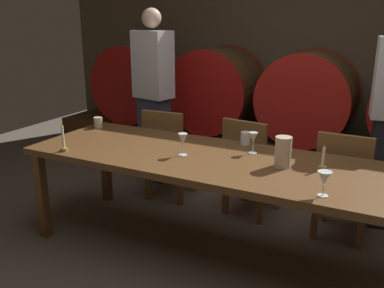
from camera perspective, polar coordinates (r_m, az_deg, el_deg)
name	(u,v)px	position (r m, az deg, el deg)	size (l,w,h in m)	color
ground_plane	(232,272)	(3.07, 5.49, -16.87)	(8.83, 8.83, 0.00)	brown
back_wall	(323,40)	(5.08, 17.31, 13.25)	(6.79, 0.24, 2.88)	brown
barrel_shelf	(303,158)	(4.78, 14.81, -1.83)	(6.11, 0.90, 0.42)	#4C2D16
wine_barrel_far_left	(140,83)	(5.44, -7.09, 8.24)	(0.95, 0.77, 0.95)	brown
wine_barrel_left	(217,89)	(4.92, 3.36, 7.43)	(0.95, 0.77, 0.95)	#513319
wine_barrel_center	(308,97)	(4.61, 15.44, 6.18)	(0.95, 0.77, 0.95)	brown
dining_table	(213,166)	(2.99, 2.91, -2.93)	(2.74, 0.92, 0.75)	brown
chair_left	(168,150)	(3.99, -3.26, -0.81)	(0.43, 0.43, 0.88)	brown
chair_center	(249,163)	(3.68, 7.71, -2.52)	(0.45, 0.45, 0.88)	brown
chair_right	(343,181)	(3.46, 19.77, -4.67)	(0.40, 0.40, 0.88)	brown
guest_left	(154,96)	(4.38, -5.21, 6.49)	(0.42, 0.31, 1.78)	#33384C
candle_left	(64,143)	(3.23, -16.98, 0.08)	(0.05, 0.05, 0.21)	olive
candle_right	(323,163)	(2.85, 17.25, -2.49)	(0.05, 0.05, 0.17)	olive
pitcher	(283,152)	(2.82, 12.20, -1.05)	(0.11, 0.11, 0.20)	beige
wine_glass_left	(183,140)	(2.98, -1.25, 0.59)	(0.07, 0.07, 0.16)	white
wine_glass_center	(253,138)	(3.06, 8.28, 0.76)	(0.07, 0.07, 0.16)	silver
wine_glass_right	(324,179)	(2.42, 17.45, -4.50)	(0.08, 0.08, 0.14)	silver
cup_left	(98,122)	(3.83, -12.57, 2.86)	(0.08, 0.08, 0.09)	beige
cup_center	(245,138)	(3.28, 7.24, 0.79)	(0.08, 0.08, 0.10)	white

